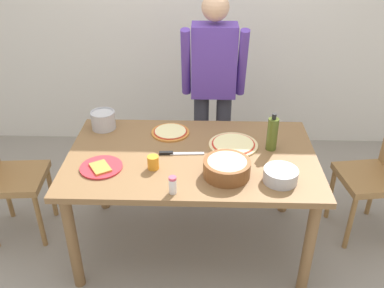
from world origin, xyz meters
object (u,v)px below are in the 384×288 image
at_px(popcorn_bowl, 227,167).
at_px(chef_knife, 176,153).
at_px(chair_wooden_right, 381,170).
at_px(salt_shaker, 173,185).
at_px(cup_orange, 153,162).
at_px(pizza_cooked_on_tray, 170,132).
at_px(chair_wooden_left, 3,171).
at_px(plate_with_slice, 101,167).
at_px(person_cook, 213,84).
at_px(pizza_raw_on_board, 233,144).
at_px(dining_table, 192,166).
at_px(mixing_bowl_steel, 281,175).
at_px(olive_oil_bottle, 272,134).
at_px(steel_pot, 103,120).

xyz_separation_m(popcorn_bowl, chef_knife, (-0.31, 0.23, -0.05)).
bearing_deg(chair_wooden_right, salt_shaker, -157.08).
bearing_deg(cup_orange, pizza_cooked_on_tray, 81.03).
xyz_separation_m(chair_wooden_left, popcorn_bowl, (1.53, -0.32, 0.28)).
bearing_deg(popcorn_bowl, pizza_cooked_on_tray, 126.19).
relative_size(cup_orange, salt_shaker, 0.80).
bearing_deg(salt_shaker, plate_with_slice, 152.98).
height_order(person_cook, pizza_raw_on_board, person_cook).
xyz_separation_m(dining_table, chair_wooden_right, (1.32, 0.19, -0.13)).
distance_m(pizza_cooked_on_tray, mixing_bowl_steel, 0.88).
distance_m(pizza_raw_on_board, plate_with_slice, 0.87).
relative_size(mixing_bowl_steel, olive_oil_bottle, 0.78).
xyz_separation_m(mixing_bowl_steel, cup_orange, (-0.75, 0.11, 0.00)).
bearing_deg(chef_knife, chair_wooden_left, 175.56).
height_order(mixing_bowl_steel, cup_orange, cup_orange).
distance_m(chair_wooden_right, plate_with_slice, 1.92).
xyz_separation_m(chair_wooden_right, steel_pot, (-1.96, 0.15, 0.29)).
bearing_deg(olive_oil_bottle, steel_pot, 167.53).
bearing_deg(chair_wooden_right, pizza_raw_on_board, -176.26).
bearing_deg(steel_pot, pizza_raw_on_board, -13.64).
xyz_separation_m(pizza_cooked_on_tray, cup_orange, (-0.07, -0.45, 0.03)).
relative_size(pizza_raw_on_board, chef_knife, 1.12).
bearing_deg(chair_wooden_left, cup_orange, -13.49).
relative_size(plate_with_slice, popcorn_bowl, 0.93).
xyz_separation_m(pizza_raw_on_board, olive_oil_bottle, (0.24, -0.03, 0.10)).
height_order(chair_wooden_right, salt_shaker, chair_wooden_right).
relative_size(pizza_raw_on_board, steel_pot, 1.88).
distance_m(chair_wooden_left, chef_knife, 1.24).
height_order(dining_table, salt_shaker, salt_shaker).
xyz_separation_m(dining_table, pizza_cooked_on_tray, (-0.16, 0.28, 0.10)).
xyz_separation_m(chair_wooden_right, mixing_bowl_steel, (-0.80, -0.47, 0.26)).
bearing_deg(pizza_cooked_on_tray, plate_with_slice, -130.46).
bearing_deg(pizza_cooked_on_tray, chair_wooden_right, -3.50).
relative_size(pizza_raw_on_board, cup_orange, 3.84).
bearing_deg(chair_wooden_right, mixing_bowl_steel, -149.65).
xyz_separation_m(dining_table, olive_oil_bottle, (0.52, 0.09, 0.20)).
distance_m(person_cook, pizza_raw_on_board, 0.67).
bearing_deg(chef_knife, salt_shaker, -88.89).
distance_m(salt_shaker, chef_knife, 0.41).
xyz_separation_m(popcorn_bowl, olive_oil_bottle, (0.30, 0.31, 0.05)).
distance_m(olive_oil_bottle, salt_shaker, 0.79).
bearing_deg(steel_pot, salt_shaker, -53.96).
bearing_deg(mixing_bowl_steel, popcorn_bowl, 170.82).
bearing_deg(pizza_raw_on_board, chair_wooden_right, 3.74).
xyz_separation_m(steel_pot, salt_shaker, (0.55, -0.75, -0.01)).
bearing_deg(mixing_bowl_steel, person_cook, 110.07).
height_order(person_cook, cup_orange, person_cook).
bearing_deg(chef_knife, olive_oil_bottle, 7.89).
xyz_separation_m(chair_wooden_right, chef_knife, (-1.42, -0.19, 0.23)).
bearing_deg(cup_orange, chair_wooden_left, 166.51).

